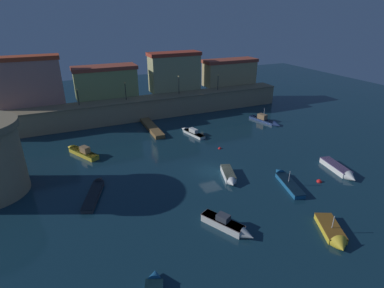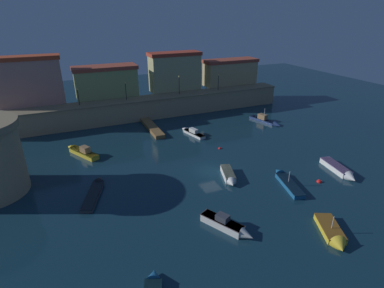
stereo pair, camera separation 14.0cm
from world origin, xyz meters
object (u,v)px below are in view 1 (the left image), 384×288
Objects in this scene: moored_boat_4 at (80,151)px; moored_boat_9 at (228,225)px; moored_boat_6 at (191,132)px; mooring_buoy_0 at (220,149)px; moored_boat_7 at (340,170)px; quay_lamp_0 at (78,94)px; quay_lamp_3 at (218,80)px; quay_lamp_1 at (125,88)px; quay_lamp_2 at (179,82)px; moored_boat_10 at (266,120)px; moored_boat_2 at (286,180)px; moored_boat_8 at (96,191)px; moored_boat_3 at (229,176)px; moored_boat_1 at (334,234)px; mooring_buoy_1 at (319,182)px.

moored_boat_4 is 1.21× the size of moored_boat_9.
moored_boat_6 is 7.64m from mooring_buoy_0.
moored_boat_4 is 36.59m from moored_boat_7.
quay_lamp_3 is at bearing -0.00° from quay_lamp_0.
quay_lamp_1 is 6.87× the size of mooring_buoy_0.
mooring_buoy_0 is at bearing -92.66° from quay_lamp_2.
quay_lamp_2 is 18.81m from moored_boat_10.
quay_lamp_1 is 0.48× the size of moored_boat_10.
quay_lamp_0 is 0.92× the size of quay_lamp_3.
moored_boat_10 is at bearing 26.70° from mooring_buoy_0.
moored_boat_2 is at bearing 177.69° from moored_boat_6.
quay_lamp_3 reaches higher than moored_boat_8.
moored_boat_9 is 18.99m from mooring_buoy_0.
quay_lamp_3 is at bearing 172.27° from moored_boat_3.
moored_boat_1 is 22.04m from mooring_buoy_0.
mooring_buoy_0 is at bearing -62.63° from quay_lamp_1.
moored_boat_8 is (-30.17, 8.18, -0.12)m from moored_boat_7.
moored_boat_7 is at bearing -47.81° from quay_lamp_0.
moored_boat_8 is 16.25m from moored_boat_9.
quay_lamp_0 is at bearing -130.13° from moored_boat_1.
moored_boat_10 is (23.78, -12.19, -5.92)m from quay_lamp_1.
quay_lamp_1 is at bearing -149.07° from moored_boat_3.
mooring_buoy_0 is (-13.86, -6.97, -0.41)m from moored_boat_10.
quay_lamp_3 is 32.85m from moored_boat_7.
quay_lamp_3 is at bearing 1.83° from moored_boat_2.
moored_boat_1 is 10.58× the size of mooring_buoy_0.
quay_lamp_1 is (8.54, 0.00, 0.23)m from quay_lamp_0.
moored_boat_2 is (1.71, -31.43, -6.17)m from quay_lamp_2.
quay_lamp_1 is at bearing -0.90° from moored_boat_8.
quay_lamp_2 is (10.81, 0.00, 0.16)m from quay_lamp_1.
quay_lamp_1 is at bearing 116.58° from mooring_buoy_1.
moored_boat_1 is 13.87m from moored_boat_3.
mooring_buoy_1 is at bearing -64.54° from mooring_buoy_0.
quay_lamp_3 is 5.14× the size of mooring_buoy_1.
quay_lamp_0 is 0.44× the size of moored_boat_2.
moored_boat_8 is at bearing -140.41° from quay_lamp_3.
moored_boat_6 is (8.32, -11.70, -5.98)m from quay_lamp_1.
moored_boat_6 is at bearing -54.57° from quay_lamp_1.
quay_lamp_1 is at bearing 0.00° from quay_lamp_0.
moored_boat_8 reaches higher than mooring_buoy_1.
quay_lamp_3 reaches higher than moored_boat_7.
moored_boat_3 is 0.67× the size of moored_boat_8.
moored_boat_6 is at bearing 111.02° from mooring_buoy_1.
quay_lamp_3 is 0.46× the size of moored_boat_10.
moored_boat_4 is at bearing 161.44° from mooring_buoy_0.
moored_boat_1 is 0.78× the size of moored_boat_4.
moored_boat_10 reaches higher than mooring_buoy_1.
quay_lamp_2 is at bearing 17.90° from moored_boat_2.
moored_boat_2 is at bearing -86.17° from moored_boat_7.
mooring_buoy_1 is (15.02, 3.19, -0.51)m from moored_boat_9.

